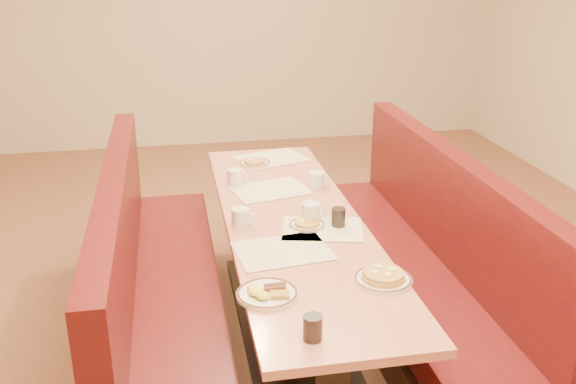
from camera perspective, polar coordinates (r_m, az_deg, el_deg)
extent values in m
plane|color=#9E6647|center=(3.72, 0.40, -13.08)|extent=(8.00, 8.00, 0.00)
cube|color=beige|center=(7.08, -6.04, 15.35)|extent=(6.00, 0.04, 2.80)
cube|color=black|center=(3.70, 0.40, -12.69)|extent=(0.55, 1.88, 0.06)
cube|color=black|center=(3.53, 0.42, -8.30)|extent=(0.15, 1.75, 0.71)
cube|color=#E97B6C|center=(3.37, 0.43, -2.73)|extent=(0.70, 2.50, 0.04)
cube|color=#4C3326|center=(3.62, -10.41, -12.67)|extent=(0.55, 2.50, 0.20)
cube|color=#53130E|center=(3.48, -10.71, -8.96)|extent=(0.55, 2.50, 0.16)
cube|color=#53130E|center=(3.32, -14.86, -3.47)|extent=(0.12, 2.50, 0.60)
cube|color=#4C3326|center=(3.83, 10.53, -10.57)|extent=(0.55, 2.50, 0.20)
cube|color=#53130E|center=(3.70, 10.81, -7.00)|extent=(0.55, 2.50, 0.16)
cube|color=#53130E|center=(3.62, 14.38, -1.30)|extent=(0.12, 2.50, 0.60)
cube|color=#FFF0C7|center=(3.01, -0.47, -5.24)|extent=(0.47, 0.38, 0.00)
cube|color=#FFF0C7|center=(3.24, 3.07, -3.29)|extent=(0.46, 0.38, 0.00)
cube|color=#FFF0C7|center=(3.75, -1.61, 0.21)|extent=(0.49, 0.41, 0.00)
cube|color=#FFF0C7|center=(4.31, -1.50, 3.00)|extent=(0.52, 0.45, 0.00)
cylinder|color=silver|center=(2.78, 8.42, -7.73)|extent=(0.25, 0.25, 0.02)
torus|color=brown|center=(2.78, 8.43, -7.58)|extent=(0.25, 0.25, 0.01)
cylinder|color=gold|center=(2.77, 8.44, -7.42)|extent=(0.19, 0.19, 0.02)
cylinder|color=gold|center=(2.77, 8.46, -7.15)|extent=(0.17, 0.17, 0.01)
cylinder|color=#FBF6A4|center=(2.78, 9.19, -6.77)|extent=(0.03, 0.03, 0.01)
cylinder|color=#FBF6A4|center=(2.79, 8.05, -6.58)|extent=(0.03, 0.03, 0.01)
cylinder|color=#FBF6A4|center=(2.74, 7.75, -7.10)|extent=(0.03, 0.03, 0.01)
cylinder|color=#FBF6A4|center=(2.73, 8.91, -7.29)|extent=(0.03, 0.03, 0.01)
cylinder|color=silver|center=(2.65, -1.85, -9.07)|extent=(0.25, 0.25, 0.02)
torus|color=brown|center=(2.64, -1.86, -8.92)|extent=(0.25, 0.25, 0.01)
ellipsoid|color=yellow|center=(2.62, -2.86, -8.80)|extent=(0.06, 0.06, 0.03)
ellipsoid|color=yellow|center=(2.59, -2.26, -9.19)|extent=(0.05, 0.05, 0.03)
ellipsoid|color=yellow|center=(2.65, -3.15, -8.48)|extent=(0.05, 0.05, 0.03)
cylinder|color=brown|center=(2.65, -1.17, -8.53)|extent=(0.09, 0.02, 0.02)
cylinder|color=brown|center=(2.68, -1.18, -8.25)|extent=(0.09, 0.02, 0.02)
cube|color=#B89239|center=(2.61, -0.74, -9.13)|extent=(0.08, 0.07, 0.02)
cylinder|color=silver|center=(3.27, 1.70, -2.99)|extent=(0.18, 0.18, 0.01)
torus|color=brown|center=(3.26, 1.70, -2.88)|extent=(0.18, 0.18, 0.01)
cylinder|color=#C08B44|center=(3.26, 1.70, -2.76)|extent=(0.13, 0.13, 0.01)
ellipsoid|color=yellow|center=(3.27, 1.25, -2.58)|extent=(0.04, 0.04, 0.02)
cylinder|color=silver|center=(4.20, -2.97, 2.54)|extent=(0.20, 0.20, 0.02)
torus|color=brown|center=(4.19, -2.97, 2.64)|extent=(0.20, 0.20, 0.01)
cylinder|color=#C08B44|center=(4.19, -2.97, 2.75)|extent=(0.14, 0.14, 0.02)
ellipsoid|color=yellow|center=(4.20, -3.35, 2.89)|extent=(0.04, 0.04, 0.02)
cylinder|color=silver|center=(3.32, 2.03, -1.81)|extent=(0.09, 0.09, 0.10)
torus|color=silver|center=(3.33, 2.85, -1.71)|extent=(0.07, 0.02, 0.07)
cylinder|color=black|center=(3.30, 2.04, -1.12)|extent=(0.08, 0.08, 0.01)
cylinder|color=silver|center=(3.26, -4.26, -2.28)|extent=(0.09, 0.09, 0.10)
torus|color=silver|center=(3.25, -3.45, -2.36)|extent=(0.07, 0.04, 0.07)
cylinder|color=black|center=(3.25, -4.28, -1.60)|extent=(0.08, 0.08, 0.01)
cylinder|color=silver|center=(3.78, 2.60, 1.06)|extent=(0.09, 0.09, 0.10)
torus|color=silver|center=(3.77, 3.33, 1.04)|extent=(0.07, 0.03, 0.07)
cylinder|color=black|center=(3.76, 2.61, 1.66)|extent=(0.08, 0.08, 0.01)
cylinder|color=silver|center=(3.84, -4.76, 1.33)|extent=(0.09, 0.09, 0.10)
torus|color=silver|center=(3.82, -4.07, 1.28)|extent=(0.07, 0.04, 0.07)
cylinder|color=black|center=(3.82, -4.78, 1.92)|extent=(0.08, 0.08, 0.01)
cylinder|color=black|center=(2.36, 2.21, -11.98)|extent=(0.07, 0.07, 0.10)
cylinder|color=silver|center=(2.36, 2.21, -11.97)|extent=(0.07, 0.07, 0.10)
cylinder|color=black|center=(3.26, 4.50, -2.29)|extent=(0.07, 0.07, 0.10)
cylinder|color=silver|center=(3.26, 4.50, -2.27)|extent=(0.07, 0.07, 0.10)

